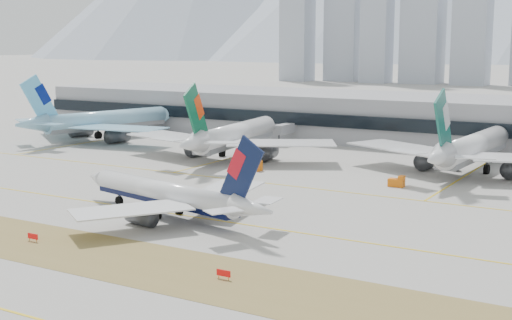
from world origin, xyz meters
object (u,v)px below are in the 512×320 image
Objects in this scene: taxiing_airliner at (171,195)px; widebody_cathay at (471,149)px; widebody_eva at (233,137)px; widebody_korean at (101,122)px; terminal at (413,119)px.

widebody_cathay is (36.31, 74.60, 1.84)m from taxiing_airliner.
taxiing_airliner is at bearing 156.63° from widebody_cathay.
widebody_cathay is at bearing -88.95° from widebody_eva.
taxiing_airliner is 0.82× the size of widebody_korean.
widebody_cathay is (121.98, -0.02, -0.08)m from widebody_korean.
widebody_korean is 121.98m from widebody_cathay.
taxiing_airliner is 122.30m from terminal.
widebody_cathay reaches higher than taxiing_airliner.
widebody_eva is 1.00× the size of widebody_cathay.
widebody_cathay is (63.70, 9.90, -0.03)m from widebody_eva.
terminal is (-30.62, 47.52, 1.50)m from widebody_cathay.
terminal is (33.08, 57.42, 1.47)m from widebody_eva.
terminal is (5.69, 122.12, 3.34)m from taxiing_airliner.
taxiing_airliner is at bearing -117.19° from widebody_korean.
widebody_eva is 64.47m from widebody_cathay.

